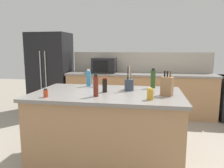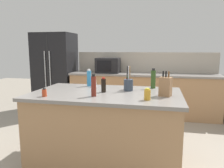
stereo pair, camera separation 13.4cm
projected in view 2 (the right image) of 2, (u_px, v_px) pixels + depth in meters
ground_plane at (106, 162)px, 2.90m from camera, size 14.00×14.00×0.00m
back_counter_run at (143, 94)px, 4.88m from camera, size 3.26×0.66×0.94m
wall_backsplash at (145, 62)px, 5.07m from camera, size 3.22×0.03×0.46m
kitchen_island at (106, 128)px, 2.82m from camera, size 1.86×1.10×0.94m
refrigerator at (55, 72)px, 5.31m from camera, size 0.92×0.75×1.85m
microwave at (108, 65)px, 4.94m from camera, size 0.52×0.39×0.34m
knife_block at (165, 86)px, 2.51m from camera, size 0.16×0.14×0.29m
utensil_crock at (128, 84)px, 2.83m from camera, size 0.12×0.12×0.32m
olive_oil_bottle at (153, 79)px, 3.01m from camera, size 0.07×0.07×0.28m
dish_soap_bottle at (89, 78)px, 3.18m from camera, size 0.06×0.06×0.25m
hot_sauce_bottle at (128, 83)px, 2.94m from camera, size 0.05×0.05×0.17m
spice_jar_paprika at (44, 93)px, 2.50m from camera, size 0.05×0.05×0.10m
soy_sauce_bottle at (104, 85)px, 2.74m from camera, size 0.06×0.06×0.19m
honey_jar at (147, 95)px, 2.32m from camera, size 0.07×0.07×0.13m
salt_shaker at (95, 83)px, 3.12m from camera, size 0.05×0.05×0.12m
vinegar_bottle at (94, 86)px, 2.50m from camera, size 0.06×0.06×0.26m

